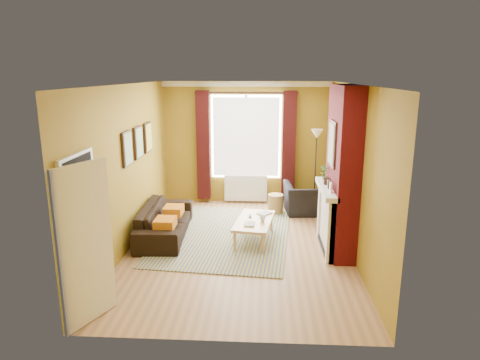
{
  "coord_description": "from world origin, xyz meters",
  "views": [
    {
      "loc": [
        0.41,
        -7.02,
        2.98
      ],
      "look_at": [
        0.0,
        0.25,
        1.15
      ],
      "focal_mm": 32.0,
      "sensor_mm": 36.0,
      "label": 1
    }
  ],
  "objects_px": {
    "floor_lamp": "(316,147)",
    "armchair": "(308,199)",
    "coffee_table": "(254,222)",
    "wicker_stool": "(276,204)",
    "sofa": "(165,221)"
  },
  "relations": [
    {
      "from": "armchair",
      "to": "coffee_table",
      "type": "bearing_deg",
      "value": 50.68
    },
    {
      "from": "coffee_table",
      "to": "wicker_stool",
      "type": "distance_m",
      "value": 1.7
    },
    {
      "from": "sofa",
      "to": "floor_lamp",
      "type": "xyz_separation_m",
      "value": [
        2.97,
        1.79,
        1.12
      ]
    },
    {
      "from": "armchair",
      "to": "coffee_table",
      "type": "distance_m",
      "value": 2.01
    },
    {
      "from": "floor_lamp",
      "to": "armchair",
      "type": "bearing_deg",
      "value": -117.83
    },
    {
      "from": "coffee_table",
      "to": "floor_lamp",
      "type": "bearing_deg",
      "value": 64.87
    },
    {
      "from": "coffee_table",
      "to": "armchair",
      "type": "bearing_deg",
      "value": 63.91
    },
    {
      "from": "coffee_table",
      "to": "wicker_stool",
      "type": "xyz_separation_m",
      "value": [
        0.43,
        1.63,
        -0.15
      ]
    },
    {
      "from": "wicker_stool",
      "to": "floor_lamp",
      "type": "distance_m",
      "value": 1.52
    },
    {
      "from": "armchair",
      "to": "floor_lamp",
      "type": "relative_size",
      "value": 0.56
    },
    {
      "from": "armchair",
      "to": "wicker_stool",
      "type": "height_order",
      "value": "armchair"
    },
    {
      "from": "wicker_stool",
      "to": "floor_lamp",
      "type": "height_order",
      "value": "floor_lamp"
    },
    {
      "from": "armchair",
      "to": "floor_lamp",
      "type": "bearing_deg",
      "value": -122.69
    },
    {
      "from": "wicker_stool",
      "to": "floor_lamp",
      "type": "bearing_deg",
      "value": 20.32
    },
    {
      "from": "armchair",
      "to": "floor_lamp",
      "type": "distance_m",
      "value": 1.14
    }
  ]
}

